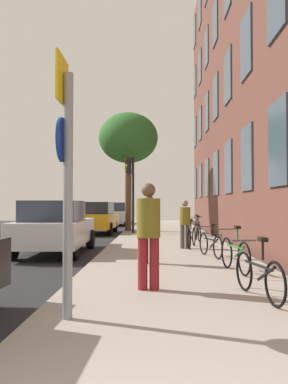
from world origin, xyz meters
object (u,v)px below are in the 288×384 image
(pedestrian_0, at_px, (148,229))
(car_3, at_px, (116,214))
(bicycle_2, at_px, (211,244))
(bicycle_4, at_px, (198,231))
(pedestrian_1, at_px, (149,224))
(car_2, at_px, (97,217))
(sign_post, at_px, (66,167))
(bicycle_1, at_px, (235,254))
(bicycle_5, at_px, (197,227))
(bicycle_0, at_px, (259,274))
(bicycle_3, at_px, (192,236))
(car_1, at_px, (55,226))
(traffic_light, at_px, (131,181))
(tree_near, at_px, (128,139))
(pedestrian_2, at_px, (185,221))

(pedestrian_0, distance_m, car_3, 22.52)
(bicycle_2, bearing_deg, bicycle_4, 88.03)
(pedestrian_1, height_order, car_2, pedestrian_1)
(sign_post, distance_m, bicycle_1, 4.75)
(bicycle_1, bearing_deg, bicycle_2, 94.20)
(bicycle_2, xyz_separation_m, bicycle_5, (0.40, 7.20, 0.02))
(bicycle_2, relative_size, bicycle_4, 0.95)
(bicycle_0, height_order, bicycle_4, bicycle_4)
(bicycle_3, relative_size, car_2, 0.39)
(pedestrian_1, distance_m, car_1, 3.97)
(bicycle_0, bearing_deg, bicycle_4, 89.32)
(sign_post, relative_size, bicycle_4, 1.99)
(bicycle_0, distance_m, bicycle_1, 2.41)
(pedestrian_0, height_order, car_3, pedestrian_0)
(bicycle_4, xyz_separation_m, car_1, (-4.70, -3.32, 0.35))
(traffic_light, xyz_separation_m, car_1, (-1.91, -7.42, -1.82))
(bicycle_2, height_order, bicycle_3, bicycle_3)
(bicycle_1, relative_size, bicycle_2, 1.08)
(bicycle_5, relative_size, car_3, 0.41)
(bicycle_0, height_order, pedestrian_1, pedestrian_1)
(car_2, bearing_deg, traffic_light, -27.25)
(bicycle_2, relative_size, car_2, 0.37)
(bicycle_2, distance_m, car_3, 18.64)
(tree_near, height_order, bicycle_1, tree_near)
(pedestrian_0, height_order, car_2, pedestrian_0)
(tree_near, distance_m, bicycle_1, 14.19)
(traffic_light, relative_size, bicycle_0, 2.17)
(tree_near, distance_m, car_2, 4.52)
(bicycle_2, xyz_separation_m, car_1, (-4.53, 1.48, 0.38))
(pedestrian_2, bearing_deg, bicycle_4, 75.81)
(sign_post, bearing_deg, pedestrian_1, 78.31)
(traffic_light, xyz_separation_m, pedestrian_2, (2.10, -6.82, -1.67))
(traffic_light, bearing_deg, bicycle_0, -78.94)
(traffic_light, xyz_separation_m, car_2, (-1.77, 0.91, -1.83))
(traffic_light, bearing_deg, bicycle_4, -55.76)
(sign_post, height_order, pedestrian_0, sign_post)
(pedestrian_2, bearing_deg, car_1, -171.50)
(traffic_light, xyz_separation_m, car_3, (-1.60, 9.25, -1.83))
(tree_near, relative_size, bicycle_1, 3.72)
(sign_post, xyz_separation_m, bicycle_1, (2.79, 3.54, -1.49))
(bicycle_2, relative_size, car_3, 0.37)
(bicycle_2, relative_size, bicycle_5, 0.91)
(bicycle_1, xyz_separation_m, car_1, (-4.71, 3.88, 0.35))
(bicycle_0, bearing_deg, traffic_light, 101.06)
(sign_post, xyz_separation_m, bicycle_4, (2.77, 10.75, -1.49))
(traffic_light, height_order, pedestrian_0, traffic_light)
(bicycle_4, relative_size, pedestrian_0, 0.93)
(tree_near, xyz_separation_m, car_3, (-1.36, 7.45, -4.16))
(bicycle_2, bearing_deg, bicycle_3, 96.76)
(pedestrian_0, height_order, car_1, pedestrian_0)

